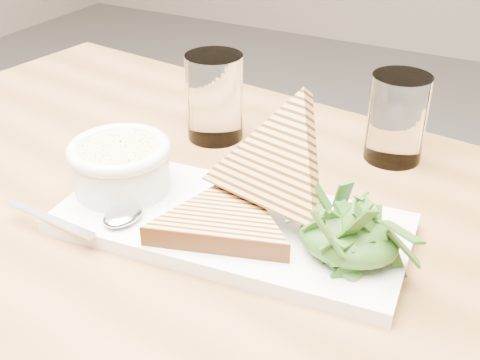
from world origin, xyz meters
The scene contains 14 objects.
table_top centered at (0.18, 0.04, 0.73)m, with size 1.11×0.74×0.04m, color #986236.
table_leg_bl centered at (-0.33, 0.36, 0.36)m, with size 0.06×0.06×0.71m, color #986236.
platter centered at (0.22, 0.06, 0.76)m, with size 0.36×0.16×0.02m, color white.
soup_bowl centered at (0.09, 0.06, 0.79)m, with size 0.10×0.10×0.04m, color white.
soup centered at (0.09, 0.06, 0.82)m, with size 0.09×0.09×0.01m, color beige.
bowl_rim centered at (0.09, 0.06, 0.82)m, with size 0.11×0.11×0.01m, color white.
sandwich_flat centered at (0.22, 0.04, 0.78)m, with size 0.16×0.16×0.02m, color tan, non-canonical shape.
sandwich_lean centered at (0.25, 0.09, 0.82)m, with size 0.16×0.16×0.09m, color tan, non-canonical shape.
salad_base centered at (0.35, 0.06, 0.79)m, with size 0.09×0.07×0.04m, color #183E10.
arugula_pile centered at (0.35, 0.06, 0.80)m, with size 0.11×0.10×0.05m, color #416E24, non-canonical shape.
spoon_bowl centered at (0.13, 0.01, 0.78)m, with size 0.03×0.05×0.01m, color silver.
spoon_handle centered at (0.06, -0.03, 0.77)m, with size 0.12×0.01×0.00m, color silver.
glass_near centered at (0.10, 0.24, 0.81)m, with size 0.07×0.07×0.11m, color white.
glass_far centered at (0.32, 0.29, 0.81)m, with size 0.07×0.07×0.11m, color white.
Camera 1 is at (0.47, -0.38, 1.12)m, focal length 45.00 mm.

